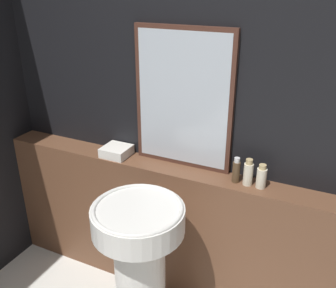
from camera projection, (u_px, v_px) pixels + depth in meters
wall_back at (189, 113)px, 2.22m from camera, size 8.00×0.06×2.50m
vanity_counter at (179, 233)px, 2.43m from camera, size 2.52×0.19×0.93m
pedestal_sink at (140, 262)px, 2.03m from camera, size 0.49×0.49×0.93m
mirror at (183, 100)px, 2.14m from camera, size 0.60×0.03×0.82m
towel_stack at (117, 151)px, 2.41m from camera, size 0.17×0.17×0.06m
shampoo_bottle at (236, 171)px, 2.08m from camera, size 0.04×0.04×0.15m
conditioner_bottle at (248, 173)px, 2.05m from camera, size 0.05×0.05×0.16m
lotion_bottle at (261, 177)px, 2.03m from camera, size 0.05×0.05×0.14m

